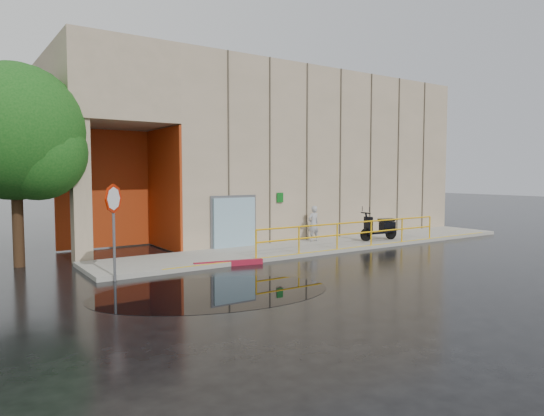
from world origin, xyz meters
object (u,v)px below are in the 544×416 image
at_px(scooter, 379,221).
at_px(stop_sign, 114,211).
at_px(red_curb, 229,263).
at_px(person, 314,224).
at_px(tree_near, 20,137).

distance_m(scooter, stop_sign, 12.18).
bearing_deg(stop_sign, red_curb, -17.28).
height_order(person, tree_near, tree_near).
xyz_separation_m(scooter, stop_sign, (-12.09, -1.11, 1.01)).
xyz_separation_m(person, scooter, (2.67, -1.37, 0.10)).
bearing_deg(scooter, tree_near, 175.42).
height_order(stop_sign, tree_near, tree_near).
distance_m(person, stop_sign, 9.80).
bearing_deg(tree_near, scooter, -11.47).
bearing_deg(person, red_curb, 18.73).
bearing_deg(person, stop_sign, 11.13).
relative_size(person, stop_sign, 0.55).
relative_size(person, red_curb, 0.65).
xyz_separation_m(red_curb, tree_near, (-5.73, 3.74, 4.23)).
bearing_deg(scooter, stop_sign, -167.85).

